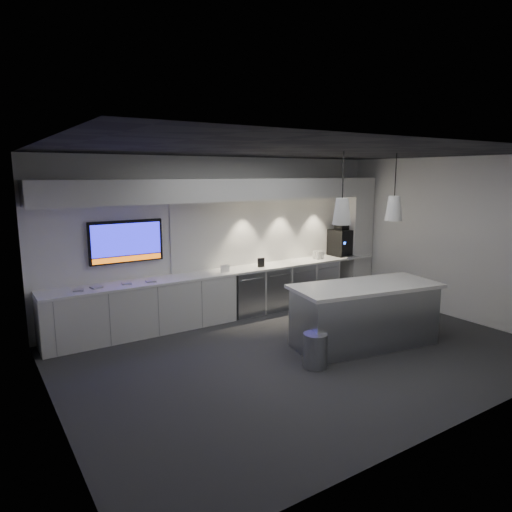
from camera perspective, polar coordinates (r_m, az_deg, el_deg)
floor at (r=7.15m, az=6.04°, el=-11.89°), size 7.00×7.00×0.00m
ceiling at (r=6.63m, az=6.54°, el=12.89°), size 7.00×7.00×0.00m
wall_back at (r=8.78m, az=-4.07°, el=2.46°), size 7.00×0.00×7.00m
wall_front at (r=5.09m, az=24.37°, el=-4.18°), size 7.00×0.00×7.00m
wall_left at (r=5.31m, az=-24.57°, el=-3.63°), size 0.00×7.00×7.00m
wall_right at (r=9.32m, az=23.22°, el=2.10°), size 0.00×7.00×7.00m
back_counter at (r=8.61m, az=-2.98°, el=-1.87°), size 6.80×0.65×0.04m
left_base_cabinets at (r=8.02m, az=-13.90°, el=-6.40°), size 3.30×0.63×0.86m
fridge_unit_a at (r=8.84m, az=-1.54°, el=-4.57°), size 0.60×0.61×0.85m
fridge_unit_b at (r=9.18m, az=1.83°, el=-4.03°), size 0.60×0.61×0.85m
fridge_unit_c at (r=9.54m, az=4.94°, el=-3.51°), size 0.60×0.61×0.85m
fridge_unit_d at (r=9.93m, az=7.82°, el=-3.02°), size 0.60×0.61×0.85m
backsplash at (r=9.39m, az=2.41°, el=3.29°), size 4.60×0.03×1.30m
soffit at (r=8.45m, az=-3.16°, el=8.29°), size 6.90×0.60×0.40m
column at (r=10.50m, az=12.24°, el=2.43°), size 0.55×0.55×2.60m
wall_tv at (r=7.99m, az=-15.91°, el=1.75°), size 1.25×0.07×0.72m
island at (r=7.44m, az=13.39°, el=-7.15°), size 2.47×1.39×0.99m
bin at (r=6.59m, az=7.40°, el=-11.60°), size 0.37×0.37×0.49m
coffee_machine at (r=10.23m, az=10.61°, el=1.80°), size 0.43×0.60×0.76m
sign_black at (r=8.83m, az=0.63°, el=-0.83°), size 0.14×0.05×0.18m
sign_white at (r=8.40m, az=-3.88°, el=-1.56°), size 0.18×0.02×0.14m
cup_cluster at (r=9.79m, az=7.81°, el=0.12°), size 0.19×0.19×0.16m
tray_a at (r=7.59m, az=-21.30°, el=-3.98°), size 0.20×0.20×0.02m
tray_b at (r=7.68m, az=-19.33°, el=-3.70°), size 0.19×0.19×0.02m
tray_c at (r=7.80m, az=-15.86°, el=-3.30°), size 0.19×0.19×0.02m
tray_d at (r=7.86m, az=-13.01°, el=-3.07°), size 0.18×0.18×0.02m
pendant_left at (r=6.73m, az=10.69°, el=5.53°), size 0.27×0.27×1.08m
pendant_right at (r=7.54m, az=16.85°, el=5.76°), size 0.27×0.27×1.08m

